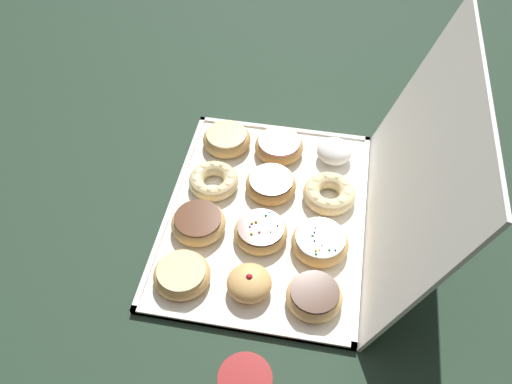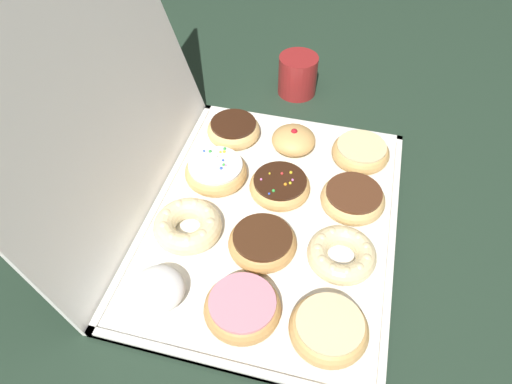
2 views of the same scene
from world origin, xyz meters
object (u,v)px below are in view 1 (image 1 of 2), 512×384
glazed_ring_donut_0 (227,139)px  sprinkle_donut_10 (320,242)px  donut_box (266,215)px  cruller_donut_9 (329,193)px  chocolate_frosted_donut_11 (314,296)px  jelly_filled_donut_7 (249,283)px  powdered_filled_donut_8 (334,151)px  chocolate_frosted_donut_2 (198,223)px  glazed_ring_donut_3 (182,275)px  chocolate_frosted_donut_5 (273,184)px  sprinkle_donut_6 (262,232)px  cruller_donut_1 (214,181)px  pink_frosted_donut_4 (278,146)px

glazed_ring_donut_0 → sprinkle_donut_10: 0.38m
donut_box → cruller_donut_9: 0.15m
donut_box → chocolate_frosted_donut_11: (0.20, 0.13, 0.02)m
jelly_filled_donut_7 → powdered_filled_donut_8: size_ratio=1.07×
chocolate_frosted_donut_2 → glazed_ring_donut_3: chocolate_frosted_donut_2 is taller
chocolate_frosted_donut_5 → cruller_donut_9: size_ratio=0.97×
powdered_filled_donut_8 → sprinkle_donut_10: powdered_filled_donut_8 is taller
chocolate_frosted_donut_5 → sprinkle_donut_10: (0.14, 0.12, 0.00)m
glazed_ring_donut_0 → cruller_donut_9: same height
chocolate_frosted_donut_2 → jelly_filled_donut_7: bearing=46.2°
sprinkle_donut_6 → chocolate_frosted_donut_11: bearing=43.1°
jelly_filled_donut_7 → powdered_filled_donut_8: jelly_filled_donut_7 is taller
cruller_donut_1 → powdered_filled_donut_8: (-0.14, 0.27, 0.01)m
chocolate_frosted_donut_2 → cruller_donut_9: bearing=116.3°
jelly_filled_donut_7 → chocolate_frosted_donut_11: bearing=88.0°
glazed_ring_donut_0 → pink_frosted_donut_4: size_ratio=1.00×
glazed_ring_donut_3 → powdered_filled_donut_8: (-0.40, 0.27, 0.01)m
chocolate_frosted_donut_2 → powdered_filled_donut_8: (-0.27, 0.27, 0.00)m
jelly_filled_donut_7 → cruller_donut_9: 0.30m
cruller_donut_1 → pink_frosted_donut_4: pink_frosted_donut_4 is taller
cruller_donut_9 → glazed_ring_donut_3: bearing=-45.6°
glazed_ring_donut_0 → sprinkle_donut_10: sprinkle_donut_10 is taller
glazed_ring_donut_0 → glazed_ring_donut_3: size_ratio=1.02×
pink_frosted_donut_4 → sprinkle_donut_10: sprinkle_donut_10 is taller
powdered_filled_donut_8 → cruller_donut_9: bearing=-0.1°
donut_box → cruller_donut_9: (-0.07, 0.14, 0.03)m
donut_box → sprinkle_donut_6: bearing=2.6°
pink_frosted_donut_4 → cruller_donut_1: bearing=-43.7°
glazed_ring_donut_0 → sprinkle_donut_6: size_ratio=1.03×
glazed_ring_donut_0 → chocolate_frosted_donut_2: same height
cruller_donut_9 → cruller_donut_1: bearing=-88.5°
powdered_filled_donut_8 → chocolate_frosted_donut_11: 0.40m
cruller_donut_9 → sprinkle_donut_10: bearing=-3.0°
glazed_ring_donut_0 → jelly_filled_donut_7: jelly_filled_donut_7 is taller
donut_box → powdered_filled_donut_8: 0.24m
glazed_ring_donut_0 → glazed_ring_donut_3: (0.40, -0.01, -0.00)m
glazed_ring_donut_0 → glazed_ring_donut_3: glazed_ring_donut_0 is taller
cruller_donut_1 → chocolate_frosted_donut_5: size_ratio=0.99×
sprinkle_donut_10 → chocolate_frosted_donut_11: bearing=1.0°
donut_box → pink_frosted_donut_4: (-0.20, -0.00, 0.03)m
donut_box → cruller_donut_1: (-0.06, -0.13, 0.02)m
cruller_donut_9 → donut_box: bearing=-63.3°
chocolate_frosted_donut_5 → sprinkle_donut_6: bearing=-0.6°
cruller_donut_1 → sprinkle_donut_10: 0.29m
sprinkle_donut_10 → cruller_donut_9: bearing=177.0°
cruller_donut_1 → pink_frosted_donut_4: bearing=136.3°
chocolate_frosted_donut_2 → powdered_filled_donut_8: powdered_filled_donut_8 is taller
glazed_ring_donut_0 → chocolate_frosted_donut_5: bearing=46.7°
glazed_ring_donut_0 → chocolate_frosted_donut_5: size_ratio=1.02×
glazed_ring_donut_3 → chocolate_frosted_donut_5: (-0.27, 0.14, 0.00)m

